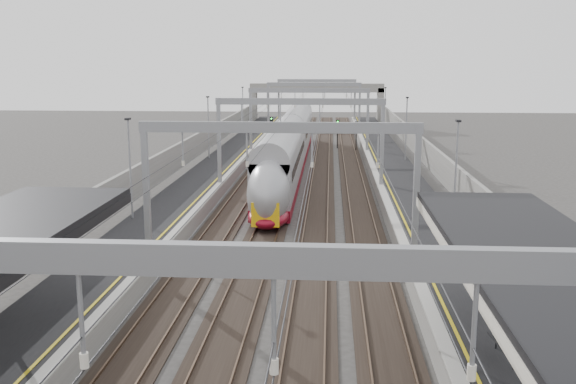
# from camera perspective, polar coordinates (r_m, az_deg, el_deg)

# --- Properties ---
(platform_left) EXTENTS (4.00, 120.00, 1.00)m
(platform_left) POSITION_cam_1_polar(r_m,az_deg,el_deg) (54.02, -7.30, 0.93)
(platform_left) COLOR black
(platform_left) RESTS_ON ground
(platform_right) EXTENTS (4.00, 120.00, 1.00)m
(platform_right) POSITION_cam_1_polar(r_m,az_deg,el_deg) (53.33, 9.83, 0.72)
(platform_right) COLOR black
(platform_right) RESTS_ON ground
(tracks) EXTENTS (11.40, 140.00, 0.20)m
(tracks) POSITION_cam_1_polar(r_m,az_deg,el_deg) (53.16, 1.21, 0.36)
(tracks) COLOR black
(tracks) RESTS_ON ground
(overhead_line) EXTENTS (13.00, 140.00, 6.60)m
(overhead_line) POSITION_cam_1_polar(r_m,az_deg,el_deg) (58.92, 1.53, 7.42)
(overhead_line) COLOR gray
(overhead_line) RESTS_ON platform_left
(overbridge) EXTENTS (22.00, 2.20, 6.90)m
(overbridge) POSITION_cam_1_polar(r_m,az_deg,el_deg) (107.26, 2.56, 8.77)
(overbridge) COLOR slate
(overbridge) RESTS_ON ground
(wall_left) EXTENTS (0.30, 120.00, 3.20)m
(wall_left) POSITION_cam_1_polar(r_m,az_deg,el_deg) (54.53, -10.63, 2.10)
(wall_left) COLOR slate
(wall_left) RESTS_ON ground
(wall_right) EXTENTS (0.30, 120.00, 3.20)m
(wall_right) POSITION_cam_1_polar(r_m,az_deg,el_deg) (53.57, 13.28, 1.82)
(wall_right) COLOR slate
(wall_right) RESTS_ON ground
(train) EXTENTS (2.70, 49.11, 4.26)m
(train) POSITION_cam_1_polar(r_m,az_deg,el_deg) (60.65, 0.13, 3.69)
(train) COLOR maroon
(train) RESTS_ON ground
(bench) EXTENTS (0.71, 1.94, 0.98)m
(bench) POSITION_cam_1_polar(r_m,az_deg,el_deg) (21.98, 19.04, -12.42)
(bench) COLOR black
(bench) RESTS_ON platform_right
(signal_green) EXTENTS (0.32, 0.32, 3.48)m
(signal_green) POSITION_cam_1_polar(r_m,az_deg,el_deg) (82.47, -1.48, 5.97)
(signal_green) COLOR black
(signal_green) RESTS_ON ground
(signal_red_near) EXTENTS (0.32, 0.32, 3.48)m
(signal_red_near) POSITION_cam_1_polar(r_m,az_deg,el_deg) (78.41, 4.42, 5.65)
(signal_red_near) COLOR black
(signal_red_near) RESTS_ON ground
(signal_red_far) EXTENTS (0.32, 0.32, 3.48)m
(signal_red_far) POSITION_cam_1_polar(r_m,az_deg,el_deg) (76.41, 6.10, 5.47)
(signal_red_far) COLOR black
(signal_red_far) RESTS_ON ground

